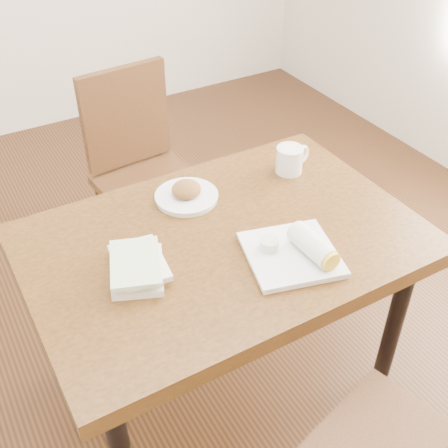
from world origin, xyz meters
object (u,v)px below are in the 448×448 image
plate_scone (186,194)px  book_stack (138,266)px  table (224,256)px  coffee_mug (290,159)px  chair_far (141,163)px  plate_burrito (297,251)px

plate_scone → book_stack: bearing=-138.2°
table → coffee_mug: coffee_mug is taller
table → book_stack: size_ratio=4.94×
chair_far → plate_scone: bearing=-96.9°
plate_scone → book_stack: plate_scone is taller
table → coffee_mug: size_ratio=8.45×
table → book_stack: book_stack is taller
chair_far → plate_scone: (-0.07, -0.61, 0.22)m
plate_burrito → book_stack: 0.47m
table → chair_far: chair_far is taller
plate_scone → coffee_mug: 0.41m
coffee_mug → book_stack: size_ratio=0.58×
chair_far → coffee_mug: 0.76m
chair_far → coffee_mug: bearing=-62.1°
coffee_mug → table: bearing=-152.3°
table → plate_burrito: bearing=-55.5°
plate_scone → coffee_mug: coffee_mug is taller
chair_far → plate_burrito: size_ratio=2.94×
plate_burrito → book_stack: size_ratio=1.30×
book_stack → plate_burrito: bearing=-22.2°
coffee_mug → chair_far: bearing=117.9°
book_stack → coffee_mug: bearing=18.3°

